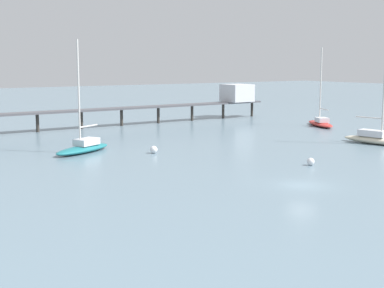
{
  "coord_description": "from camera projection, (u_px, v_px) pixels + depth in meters",
  "views": [
    {
      "loc": [
        -33.92,
        -33.91,
        10.62
      ],
      "look_at": [
        0.0,
        17.35,
        1.5
      ],
      "focal_mm": 51.71,
      "sensor_mm": 36.0,
      "label": 1
    }
  ],
  "objects": [
    {
      "name": "sailboat_cream",
      "position": [
        377.0,
        138.0,
        72.18
      ],
      "size": [
        3.87,
        10.06,
        14.47
      ],
      "color": "beige",
      "rests_on": "ground_plane"
    },
    {
      "name": "sailboat_teal",
      "position": [
        83.0,
        146.0,
        65.49
      ],
      "size": [
        9.03,
        6.39,
        13.24
      ],
      "color": "#1E727A",
      "rests_on": "ground_plane"
    },
    {
      "name": "mooring_buoy_far",
      "position": [
        154.0,
        150.0,
        64.92
      ],
      "size": [
        0.88,
        0.88,
        0.88
      ],
      "primitive_type": "sphere",
      "color": "silver",
      "rests_on": "ground_plane"
    },
    {
      "name": "sailboat_red",
      "position": [
        321.0,
        122.0,
        92.4
      ],
      "size": [
        6.36,
        9.41,
        13.03
      ],
      "color": "red",
      "rests_on": "ground_plane"
    },
    {
      "name": "ground_plane",
      "position": [
        302.0,
        185.0,
        48.05
      ],
      "size": [
        400.0,
        400.0,
        0.0
      ],
      "primitive_type": "plane",
      "color": "slate"
    },
    {
      "name": "mooring_buoy_mid",
      "position": [
        311.0,
        162.0,
        57.3
      ],
      "size": [
        0.79,
        0.79,
        0.79
      ],
      "primitive_type": "sphere",
      "color": "silver",
      "rests_on": "ground_plane"
    },
    {
      "name": "pier",
      "position": [
        169.0,
        101.0,
        97.88
      ],
      "size": [
        74.35,
        5.69,
        6.41
      ],
      "color": "#4C4C51",
      "rests_on": "ground_plane"
    }
  ]
}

